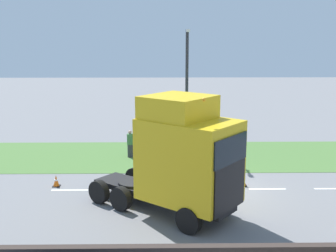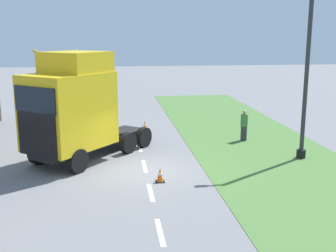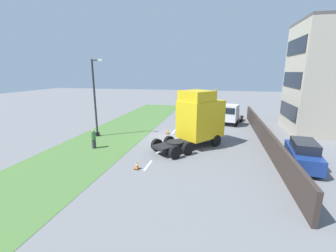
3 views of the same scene
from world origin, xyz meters
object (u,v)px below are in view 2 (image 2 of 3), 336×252
pedestrian (244,126)px  traffic_cone_trailing (160,175)px  traffic_cone_lead (145,125)px  lamp_post (305,84)px  lorry_cab (73,108)px

pedestrian → traffic_cone_trailing: pedestrian is taller
traffic_cone_lead → lamp_post: bearing=135.0°
lorry_cab → traffic_cone_trailing: 5.24m
pedestrian → traffic_cone_lead: bearing=-32.4°
traffic_cone_lead → traffic_cone_trailing: size_ratio=1.00×
pedestrian → traffic_cone_trailing: (5.27, 5.98, -0.55)m
lorry_cab → traffic_cone_trailing: (-3.56, 3.15, -2.21)m
lamp_post → traffic_cone_lead: (6.84, -6.85, -3.21)m
lamp_post → pedestrian: bearing=-65.2°
lamp_post → traffic_cone_trailing: size_ratio=13.37×
lamp_post → pedestrian: (1.64, -3.55, -2.66)m
lorry_cab → traffic_cone_lead: (-3.63, -6.13, -2.21)m
traffic_cone_trailing → traffic_cone_lead: bearing=-90.5°
pedestrian → traffic_cone_lead: 6.18m
lamp_post → traffic_cone_trailing: lamp_post is taller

